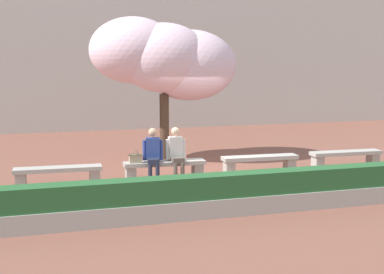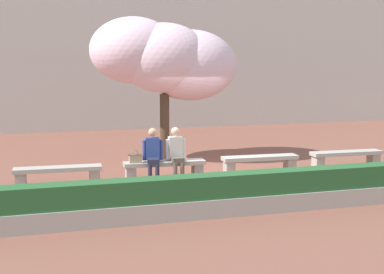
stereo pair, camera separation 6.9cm
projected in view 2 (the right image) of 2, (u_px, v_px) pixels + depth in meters
ground_plane at (213, 176)px, 13.79m from camera, size 100.00×100.00×0.00m
building_facade at (132, 41)px, 24.34m from camera, size 30.03×4.00×7.65m
stone_bench_near_west at (58, 173)px, 12.67m from camera, size 2.06×0.51×0.45m
stone_bench_center at (164, 167)px, 13.39m from camera, size 2.06×0.51×0.45m
stone_bench_near_east at (260, 161)px, 14.11m from camera, size 2.06×0.51×0.45m
stone_bench_east_end at (346, 156)px, 14.83m from camera, size 2.06×0.51×0.45m
person_seated_left at (153, 152)px, 13.20m from camera, size 0.50×0.72×1.29m
person_seated_right at (176, 151)px, 13.36m from camera, size 0.51×0.69×1.29m
handbag at (135, 158)px, 13.12m from camera, size 0.30×0.15×0.34m
cherry_tree_main at (166, 59)px, 15.43m from camera, size 4.30×2.72×4.18m
planter_hedge_foreground at (268, 192)px, 10.53m from camera, size 19.36×0.50×0.80m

